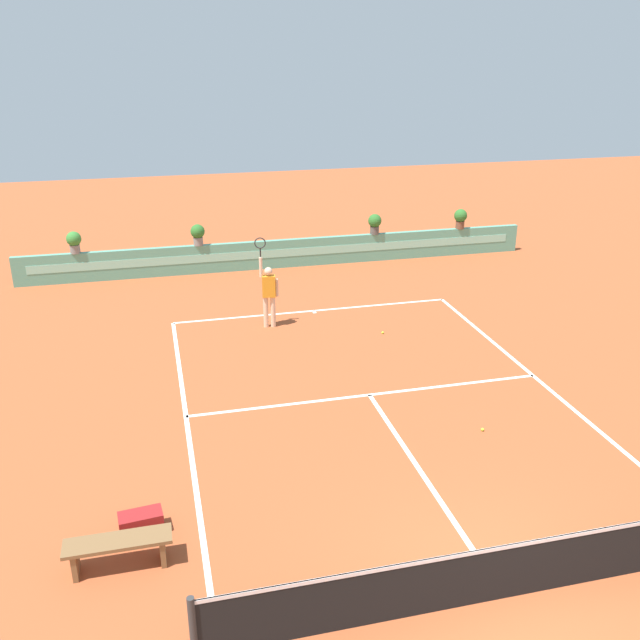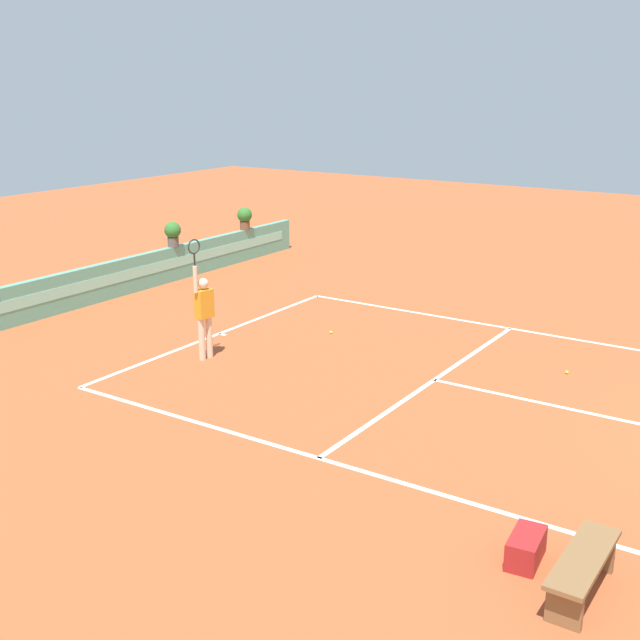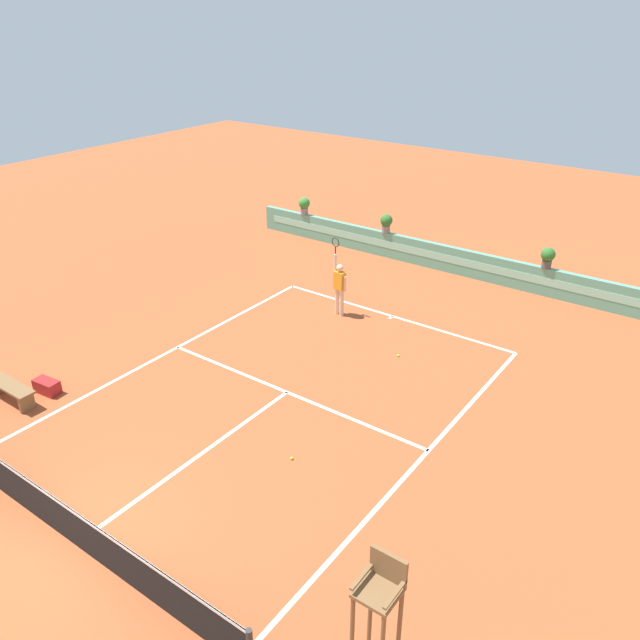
{
  "view_description": "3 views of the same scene",
  "coord_description": "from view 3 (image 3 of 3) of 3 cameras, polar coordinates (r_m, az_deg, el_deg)",
  "views": [
    {
      "loc": [
        -4.47,
        -6.97,
        7.44
      ],
      "look_at": [
        -0.59,
        8.7,
        1.0
      ],
      "focal_mm": 39.17,
      "sensor_mm": 36.0,
      "label": 1
    },
    {
      "loc": [
        -13.67,
        0.08,
        5.64
      ],
      "look_at": [
        -0.59,
        8.7,
        1.0
      ],
      "focal_mm": 45.52,
      "sensor_mm": 36.0,
      "label": 2
    },
    {
      "loc": [
        8.88,
        -4.43,
        9.19
      ],
      "look_at": [
        -0.59,
        8.7,
        1.0
      ],
      "focal_mm": 35.77,
      "sensor_mm": 36.0,
      "label": 3
    }
  ],
  "objects": [
    {
      "name": "tennis_ball_mid_court",
      "position": [
        14.53,
        -2.55,
        -12.25
      ],
      "size": [
        0.07,
        0.07,
        0.07
      ],
      "primitive_type": "sphere",
      "color": "#CCE033",
      "rests_on": "ground"
    },
    {
      "name": "potted_plant_far_left",
      "position": [
        27.29,
        -1.42,
        10.28
      ],
      "size": [
        0.48,
        0.48,
        0.72
      ],
      "color": "gray",
      "rests_on": "back_wall_barrier"
    },
    {
      "name": "umpire_chair",
      "position": [
        10.16,
        5.35,
        -23.88
      ],
      "size": [
        0.6,
        0.6,
        2.14
      ],
      "color": "brown",
      "rests_on": "ground"
    },
    {
      "name": "tennis_ball_near_baseline",
      "position": [
        18.43,
        7.01,
        -3.18
      ],
      "size": [
        0.07,
        0.07,
        0.07
      ],
      "primitive_type": "sphere",
      "color": "#CCE033",
      "rests_on": "ground"
    },
    {
      "name": "tennis_player",
      "position": [
        20.28,
        1.76,
        3.17
      ],
      "size": [
        0.62,
        0.27,
        2.58
      ],
      "color": "beige",
      "rests_on": "ground"
    },
    {
      "name": "net",
      "position": [
        13.18,
        -21.41,
        -16.64
      ],
      "size": [
        8.92,
        0.1,
        1.0
      ],
      "color": "#333333",
      "rests_on": "ground"
    },
    {
      "name": "potted_plant_left",
      "position": [
        25.18,
        5.95,
        8.71
      ],
      "size": [
        0.48,
        0.48,
        0.72
      ],
      "color": "gray",
      "rests_on": "back_wall_barrier"
    },
    {
      "name": "ground_plane",
      "position": [
        16.49,
        -3.85,
        -7.09
      ],
      "size": [
        60.0,
        60.0,
        0.0
      ],
      "primitive_type": "plane",
      "color": "#A84C28"
    },
    {
      "name": "bench_courtside",
      "position": [
        17.95,
        -25.92,
        -5.58
      ],
      "size": [
        1.6,
        0.44,
        0.51
      ],
      "color": "brown",
      "rests_on": "ground"
    },
    {
      "name": "gear_bag",
      "position": [
        18.08,
        -23.24,
        -5.48
      ],
      "size": [
        0.73,
        0.43,
        0.36
      ],
      "primitive_type": "cube",
      "rotation": [
        0.0,
        0.0,
        0.1
      ],
      "color": "maroon",
      "rests_on": "ground"
    },
    {
      "name": "back_wall_barrier",
      "position": [
        24.24,
        11.91,
        5.24
      ],
      "size": [
        18.0,
        0.21,
        1.0
      ],
      "color": "#599E84",
      "rests_on": "ground"
    },
    {
      "name": "court_lines",
      "position": [
        16.95,
        -2.31,
        -5.99
      ],
      "size": [
        8.32,
        11.94,
        0.01
      ],
      "color": "white",
      "rests_on": "ground"
    },
    {
      "name": "potted_plant_right",
      "position": [
        22.9,
        19.71,
        5.38
      ],
      "size": [
        0.48,
        0.48,
        0.72
      ],
      "color": "#514C47",
      "rests_on": "back_wall_barrier"
    }
  ]
}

